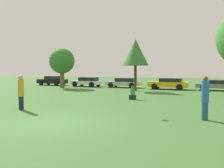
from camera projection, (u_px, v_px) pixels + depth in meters
ground_plane at (57, 123)px, 9.17m from camera, size 120.00×120.00×0.00m
person_thrower at (21, 92)px, 12.18m from camera, size 0.30×0.30×1.89m
person_catcher at (205, 98)px, 9.67m from camera, size 0.32×0.32×1.91m
frisbee at (139, 87)px, 10.69m from camera, size 0.29×0.29×0.05m
bystander_sitting at (133, 94)px, 16.58m from camera, size 0.45×0.38×1.03m
tree_0 at (62, 61)px, 27.21m from camera, size 3.08×3.08×4.84m
tree_1 at (136, 53)px, 23.28m from camera, size 2.71×2.71×5.38m
parked_car_black at (53, 80)px, 32.41m from camera, size 4.37×1.89×1.34m
parked_car_white at (87, 82)px, 29.84m from camera, size 4.11×2.03×1.24m
parked_car_silver at (124, 82)px, 28.16m from camera, size 4.46×1.89×1.20m
parked_car_yellow at (169, 83)px, 25.52m from camera, size 4.42×2.06×1.27m
parked_car_grey at (219, 85)px, 23.83m from camera, size 4.38×2.06×1.14m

